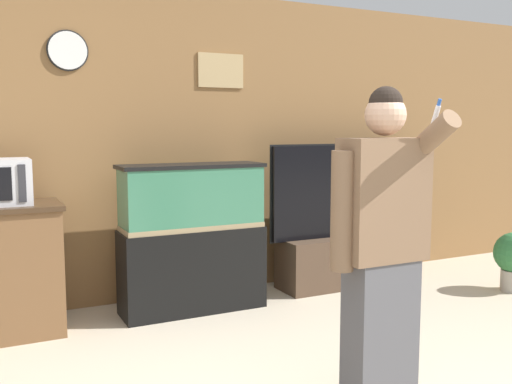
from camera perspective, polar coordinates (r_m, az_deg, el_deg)
wall_back_paneled at (r=4.86m, az=-10.80°, el=4.51°), size 10.00×0.08×2.60m
aquarium_on_stand at (r=4.56m, az=-6.39°, el=-4.58°), size 1.14×0.38×1.18m
tv_on_stand at (r=5.39m, az=9.16°, el=-5.11°), size 1.61×0.40×1.31m
person_standing at (r=2.90m, az=12.39°, el=-5.55°), size 0.52×0.39×1.66m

